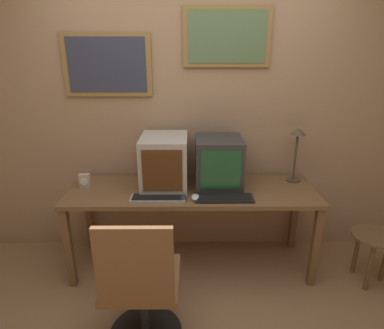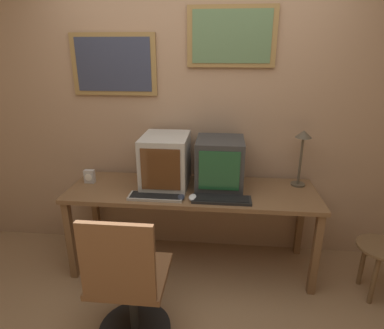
# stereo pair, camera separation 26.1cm
# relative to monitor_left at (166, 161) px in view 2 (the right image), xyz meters

# --- Properties ---
(wall_back) EXTENTS (8.00, 0.08, 2.60)m
(wall_back) POSITION_rel_monitor_left_xyz_m (0.22, 0.31, 0.35)
(wall_back) COLOR tan
(wall_back) RESTS_ON ground_plane
(desk) EXTENTS (2.07, 0.64, 0.75)m
(desk) POSITION_rel_monitor_left_xyz_m (0.23, -0.06, -0.30)
(desk) COLOR brown
(desk) RESTS_ON ground_plane
(monitor_left) EXTENTS (0.38, 0.46, 0.44)m
(monitor_left) POSITION_rel_monitor_left_xyz_m (0.00, 0.00, 0.00)
(monitor_left) COLOR #B7B2A8
(monitor_left) RESTS_ON desk
(monitor_right) EXTENTS (0.39, 0.41, 0.42)m
(monitor_right) POSITION_rel_monitor_left_xyz_m (0.45, 0.02, -0.01)
(monitor_right) COLOR #333333
(monitor_right) RESTS_ON desk
(keyboard_main) EXTENTS (0.43, 0.15, 0.03)m
(keyboard_main) POSITION_rel_monitor_left_xyz_m (-0.04, -0.26, -0.21)
(keyboard_main) COLOR #A8A399
(keyboard_main) RESTS_ON desk
(keyboard_side) EXTENTS (0.46, 0.15, 0.03)m
(keyboard_side) POSITION_rel_monitor_left_xyz_m (0.48, -0.26, -0.21)
(keyboard_side) COLOR black
(keyboard_side) RESTS_ON desk
(mouse_near_keyboard) EXTENTS (0.06, 0.11, 0.04)m
(mouse_near_keyboard) POSITION_rel_monitor_left_xyz_m (0.25, -0.26, -0.20)
(mouse_near_keyboard) COLOR silver
(mouse_near_keyboard) RESTS_ON desk
(mouse_far_corner) EXTENTS (0.06, 0.11, 0.03)m
(mouse_far_corner) POSITION_rel_monitor_left_xyz_m (0.16, -0.27, -0.20)
(mouse_far_corner) COLOR #282D3D
(mouse_far_corner) RESTS_ON desk
(desk_clock) EXTENTS (0.09, 0.05, 0.12)m
(desk_clock) POSITION_rel_monitor_left_xyz_m (-0.68, -0.01, -0.16)
(desk_clock) COLOR #B7B2AD
(desk_clock) RESTS_ON desk
(desk_lamp) EXTENTS (0.13, 0.13, 0.48)m
(desk_lamp) POSITION_rel_monitor_left_xyz_m (1.13, 0.12, 0.14)
(desk_lamp) COLOR #4C4233
(desk_lamp) RESTS_ON desk
(office_chair) EXTENTS (0.50, 0.50, 0.97)m
(office_chair) POSITION_rel_monitor_left_xyz_m (-0.09, -0.91, -0.55)
(office_chair) COLOR black
(office_chair) RESTS_ON ground_plane
(side_stool) EXTENTS (0.36, 0.36, 0.44)m
(side_stool) POSITION_rel_monitor_left_xyz_m (1.71, -0.29, -0.62)
(side_stool) COLOR brown
(side_stool) RESTS_ON ground_plane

